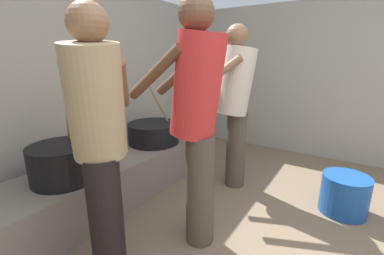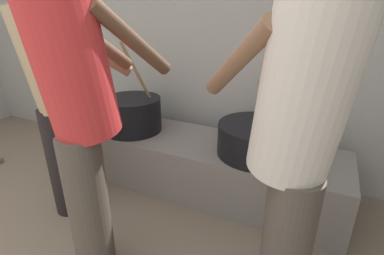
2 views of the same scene
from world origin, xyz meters
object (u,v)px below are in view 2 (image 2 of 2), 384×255
Objects in this scene: cooking_pot_main at (257,139)px; cooking_pot_secondary at (132,114)px; cook_in_tan_shirt at (55,86)px; cook_in_cream_shirt at (297,137)px; cook_in_red_shirt at (78,102)px.

cooking_pot_secondary is at bearing -179.22° from cooking_pot_main.
cook_in_tan_shirt is at bearing -151.78° from cooking_pot_main.
cook_in_cream_shirt is at bearing -69.33° from cooking_pot_main.
cook_in_tan_shirt is 0.95× the size of cook_in_red_shirt.
cook_in_tan_shirt is at bearing -99.95° from cooking_pot_secondary.
cooking_pot_secondary is 1.08m from cook_in_red_shirt.
cook_in_red_shirt is at bearing -171.98° from cook_in_cream_shirt.
cook_in_cream_shirt is (1.33, -0.78, 0.37)m from cooking_pot_secondary.
cooking_pot_secondary is at bearing 80.05° from cook_in_tan_shirt.
cook_in_cream_shirt is 0.92m from cook_in_red_shirt.
cook_in_red_shirt is (-0.91, -0.13, 0.05)m from cook_in_cream_shirt.
cooking_pot_main is at bearing 110.67° from cook_in_cream_shirt.
cooking_pot_secondary is 1.59m from cook_in_cream_shirt.
cook_in_cream_shirt is 0.96× the size of cook_in_red_shirt.
cook_in_cream_shirt is at bearing -30.37° from cooking_pot_secondary.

